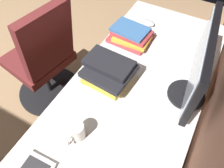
{
  "coord_description": "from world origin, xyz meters",
  "views": [
    {
      "loc": [
        0.41,
        2.05,
        1.69
      ],
      "look_at": [
        -0.09,
        1.78,
        0.95
      ],
      "focal_mm": 34.76,
      "sensor_mm": 36.0,
      "label": 1
    }
  ],
  "objects_px": {
    "drawer_pedestal": "(114,161)",
    "coffee_mug": "(76,132)",
    "office_chair": "(44,63)",
    "monitor_primary": "(199,65)",
    "book_stack_near": "(109,72)",
    "mouse_main": "(147,23)",
    "book_stack_far": "(131,35)"
  },
  "relations": [
    {
      "from": "book_stack_near",
      "to": "office_chair",
      "type": "xyz_separation_m",
      "value": [
        -0.09,
        -0.63,
        -0.34
      ]
    },
    {
      "from": "monitor_primary",
      "to": "book_stack_far",
      "type": "distance_m",
      "value": 0.56
    },
    {
      "from": "drawer_pedestal",
      "to": "office_chair",
      "type": "relative_size",
      "value": 0.72
    },
    {
      "from": "book_stack_near",
      "to": "book_stack_far",
      "type": "bearing_deg",
      "value": -174.19
    },
    {
      "from": "drawer_pedestal",
      "to": "book_stack_near",
      "type": "xyz_separation_m",
      "value": [
        -0.28,
        -0.19,
        0.45
      ]
    },
    {
      "from": "mouse_main",
      "to": "book_stack_near",
      "type": "relative_size",
      "value": 0.37
    },
    {
      "from": "book_stack_far",
      "to": "coffee_mug",
      "type": "bearing_deg",
      "value": 5.74
    },
    {
      "from": "book_stack_near",
      "to": "book_stack_far",
      "type": "relative_size",
      "value": 1.05
    },
    {
      "from": "mouse_main",
      "to": "coffee_mug",
      "type": "height_order",
      "value": "coffee_mug"
    },
    {
      "from": "mouse_main",
      "to": "office_chair",
      "type": "xyz_separation_m",
      "value": [
        0.48,
        -0.63,
        -0.29
      ]
    },
    {
      "from": "drawer_pedestal",
      "to": "book_stack_near",
      "type": "height_order",
      "value": "book_stack_near"
    },
    {
      "from": "book_stack_near",
      "to": "office_chair",
      "type": "height_order",
      "value": "office_chair"
    },
    {
      "from": "book_stack_near",
      "to": "coffee_mug",
      "type": "distance_m",
      "value": 0.38
    },
    {
      "from": "book_stack_far",
      "to": "office_chair",
      "type": "xyz_separation_m",
      "value": [
        0.27,
        -0.59,
        -0.31
      ]
    },
    {
      "from": "book_stack_far",
      "to": "book_stack_near",
      "type": "bearing_deg",
      "value": 5.81
    },
    {
      "from": "monitor_primary",
      "to": "office_chair",
      "type": "distance_m",
      "value": 1.16
    },
    {
      "from": "mouse_main",
      "to": "book_stack_near",
      "type": "height_order",
      "value": "book_stack_near"
    },
    {
      "from": "drawer_pedestal",
      "to": "book_stack_near",
      "type": "bearing_deg",
      "value": -146.12
    },
    {
      "from": "monitor_primary",
      "to": "coffee_mug",
      "type": "distance_m",
      "value": 0.64
    },
    {
      "from": "coffee_mug",
      "to": "office_chair",
      "type": "xyz_separation_m",
      "value": [
        -0.46,
        -0.67,
        -0.32
      ]
    },
    {
      "from": "mouse_main",
      "to": "coffee_mug",
      "type": "xyz_separation_m",
      "value": [
        0.94,
        0.04,
        0.03
      ]
    },
    {
      "from": "drawer_pedestal",
      "to": "mouse_main",
      "type": "distance_m",
      "value": 0.96
    },
    {
      "from": "drawer_pedestal",
      "to": "monitor_primary",
      "type": "bearing_deg",
      "value": 149.37
    },
    {
      "from": "mouse_main",
      "to": "book_stack_near",
      "type": "bearing_deg",
      "value": 0.33
    },
    {
      "from": "coffee_mug",
      "to": "drawer_pedestal",
      "type": "bearing_deg",
      "value": 120.89
    },
    {
      "from": "monitor_primary",
      "to": "book_stack_far",
      "type": "height_order",
      "value": "monitor_primary"
    },
    {
      "from": "office_chair",
      "to": "drawer_pedestal",
      "type": "bearing_deg",
      "value": 65.58
    },
    {
      "from": "drawer_pedestal",
      "to": "office_chair",
      "type": "xyz_separation_m",
      "value": [
        -0.37,
        -0.82,
        0.11
      ]
    },
    {
      "from": "book_stack_far",
      "to": "drawer_pedestal",
      "type": "bearing_deg",
      "value": 19.37
    },
    {
      "from": "drawer_pedestal",
      "to": "coffee_mug",
      "type": "bearing_deg",
      "value": -59.11
    },
    {
      "from": "book_stack_far",
      "to": "mouse_main",
      "type": "bearing_deg",
      "value": 170.65
    },
    {
      "from": "monitor_primary",
      "to": "coffee_mug",
      "type": "xyz_separation_m",
      "value": [
        0.47,
        -0.38,
        -0.19
      ]
    }
  ]
}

